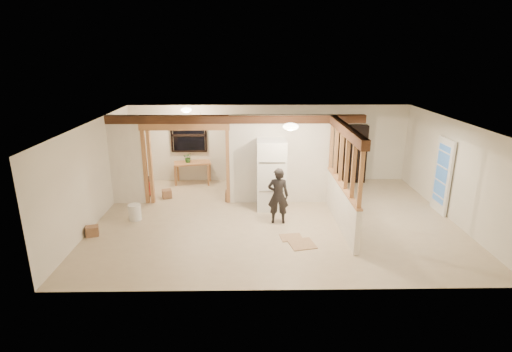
{
  "coord_description": "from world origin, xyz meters",
  "views": [
    {
      "loc": [
        -0.64,
        -9.51,
        4.11
      ],
      "look_at": [
        -0.48,
        0.4,
        1.02
      ],
      "focal_mm": 28.0,
      "sensor_mm": 36.0,
      "label": 1
    }
  ],
  "objects_px": {
    "refrigerator": "(271,175)",
    "work_table": "(193,173)",
    "woman": "(278,196)",
    "bookshelf": "(351,154)",
    "shop_vac": "(144,187)"
  },
  "relations": [
    {
      "from": "work_table",
      "to": "shop_vac",
      "type": "xyz_separation_m",
      "value": [
        -1.29,
        -1.16,
        -0.07
      ]
    },
    {
      "from": "work_table",
      "to": "shop_vac",
      "type": "distance_m",
      "value": 1.73
    },
    {
      "from": "woman",
      "to": "bookshelf",
      "type": "bearing_deg",
      "value": -123.78
    },
    {
      "from": "refrigerator",
      "to": "work_table",
      "type": "relative_size",
      "value": 1.65
    },
    {
      "from": "woman",
      "to": "refrigerator",
      "type": "bearing_deg",
      "value": -78.69
    },
    {
      "from": "work_table",
      "to": "bookshelf",
      "type": "bearing_deg",
      "value": -10.79
    },
    {
      "from": "woman",
      "to": "work_table",
      "type": "bearing_deg",
      "value": -46.56
    },
    {
      "from": "woman",
      "to": "shop_vac",
      "type": "distance_m",
      "value": 4.35
    },
    {
      "from": "refrigerator",
      "to": "shop_vac",
      "type": "xyz_separation_m",
      "value": [
        -3.71,
        0.99,
        -0.66
      ]
    },
    {
      "from": "woman",
      "to": "bookshelf",
      "type": "distance_m",
      "value": 4.2
    },
    {
      "from": "woman",
      "to": "bookshelf",
      "type": "relative_size",
      "value": 0.76
    },
    {
      "from": "refrigerator",
      "to": "shop_vac",
      "type": "relative_size",
      "value": 3.29
    },
    {
      "from": "bookshelf",
      "to": "refrigerator",
      "type": "bearing_deg",
      "value": -140.36
    },
    {
      "from": "work_table",
      "to": "bookshelf",
      "type": "height_order",
      "value": "bookshelf"
    },
    {
      "from": "work_table",
      "to": "shop_vac",
      "type": "height_order",
      "value": "work_table"
    }
  ]
}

